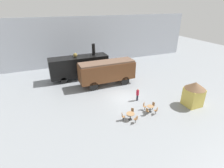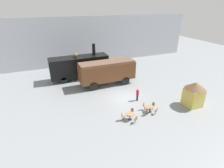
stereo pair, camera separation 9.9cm
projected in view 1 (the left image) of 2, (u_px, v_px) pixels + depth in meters
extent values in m
plane|color=gray|center=(123.00, 97.00, 22.82)|extent=(80.00, 80.00, 0.00)
cube|color=#B2B7C1|center=(89.00, 41.00, 33.75)|extent=(44.00, 0.15, 9.00)
cube|color=black|center=(79.00, 66.00, 27.50)|extent=(9.05, 2.54, 2.96)
cylinder|color=black|center=(94.00, 49.00, 27.37)|extent=(0.51, 0.51, 1.80)
sphere|color=brown|center=(75.00, 55.00, 26.59)|extent=(0.64, 0.64, 0.64)
cylinder|color=black|center=(98.00, 76.00, 28.12)|extent=(0.97, 0.12, 0.97)
cylinder|color=black|center=(94.00, 71.00, 30.15)|extent=(0.97, 0.12, 0.97)
cylinder|color=black|center=(64.00, 81.00, 26.23)|extent=(0.97, 0.12, 0.97)
cylinder|color=black|center=(62.00, 75.00, 28.25)|extent=(0.97, 0.12, 0.97)
cube|color=brown|center=(107.00, 71.00, 25.35)|extent=(8.10, 2.54, 2.48)
cube|color=brown|center=(107.00, 62.00, 24.78)|extent=(7.94, 2.33, 0.24)
cylinder|color=black|center=(125.00, 81.00, 25.79)|extent=(1.29, 0.12, 1.29)
cylinder|color=black|center=(119.00, 75.00, 27.81)|extent=(1.29, 0.12, 1.29)
cylinder|color=black|center=(94.00, 86.00, 24.10)|extent=(1.29, 0.12, 1.29)
cylinder|color=black|center=(89.00, 80.00, 26.12)|extent=(1.29, 0.12, 1.29)
cylinder|color=black|center=(130.00, 119.00, 18.33)|extent=(0.44, 0.44, 0.02)
cylinder|color=black|center=(130.00, 117.00, 18.19)|extent=(0.08, 0.08, 0.68)
cylinder|color=#9E754C|center=(130.00, 114.00, 18.04)|extent=(0.86, 0.86, 0.03)
cylinder|color=black|center=(150.00, 112.00, 19.61)|extent=(0.44, 0.44, 0.02)
cylinder|color=black|center=(150.00, 109.00, 19.46)|extent=(0.08, 0.08, 0.70)
cylinder|color=#9E754C|center=(150.00, 106.00, 19.30)|extent=(0.72, 0.72, 0.03)
cylinder|color=black|center=(123.00, 118.00, 18.13)|extent=(0.06, 0.06, 0.42)
cylinder|color=olive|center=(123.00, 117.00, 18.04)|extent=(0.36, 0.36, 0.03)
cube|color=olive|center=(122.00, 115.00, 17.92)|extent=(0.10, 0.29, 0.42)
cylinder|color=black|center=(135.00, 121.00, 17.74)|extent=(0.06, 0.06, 0.42)
cylinder|color=olive|center=(135.00, 119.00, 17.65)|extent=(0.36, 0.36, 0.03)
cube|color=olive|center=(137.00, 118.00, 17.45)|extent=(0.29, 0.12, 0.42)
cylinder|color=black|center=(132.00, 114.00, 18.87)|extent=(0.06, 0.06, 0.42)
cylinder|color=olive|center=(132.00, 112.00, 18.78)|extent=(0.36, 0.36, 0.03)
cube|color=olive|center=(132.00, 110.00, 18.81)|extent=(0.24, 0.22, 0.42)
cylinder|color=black|center=(147.00, 113.00, 19.05)|extent=(0.06, 0.06, 0.42)
cylinder|color=olive|center=(147.00, 111.00, 18.95)|extent=(0.36, 0.36, 0.03)
cube|color=olive|center=(147.00, 110.00, 18.75)|extent=(0.18, 0.27, 0.42)
cylinder|color=black|center=(155.00, 112.00, 19.16)|extent=(0.06, 0.06, 0.42)
cylinder|color=olive|center=(156.00, 111.00, 19.06)|extent=(0.36, 0.36, 0.03)
cube|color=olive|center=(157.00, 109.00, 18.89)|extent=(0.27, 0.18, 0.42)
cylinder|color=black|center=(153.00, 108.00, 20.00)|extent=(0.06, 0.06, 0.42)
cylinder|color=olive|center=(153.00, 106.00, 19.91)|extent=(0.36, 0.36, 0.03)
cube|color=olive|center=(154.00, 104.00, 19.92)|extent=(0.18, 0.27, 0.42)
cylinder|color=black|center=(145.00, 108.00, 19.89)|extent=(0.06, 0.06, 0.42)
cylinder|color=olive|center=(145.00, 107.00, 19.80)|extent=(0.36, 0.36, 0.03)
cube|color=olive|center=(144.00, 104.00, 19.79)|extent=(0.27, 0.18, 0.42)
cylinder|color=#262633|center=(137.00, 98.00, 21.79)|extent=(0.24, 0.24, 0.75)
cylinder|color=#B2192D|center=(138.00, 93.00, 21.49)|extent=(0.34, 0.34, 0.67)
sphere|color=tan|center=(138.00, 89.00, 21.30)|extent=(0.22, 0.22, 0.22)
cube|color=#DBC151|center=(193.00, 97.00, 20.45)|extent=(1.80, 1.80, 2.20)
cone|color=brown|center=(196.00, 85.00, 19.82)|extent=(2.34, 2.34, 0.80)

